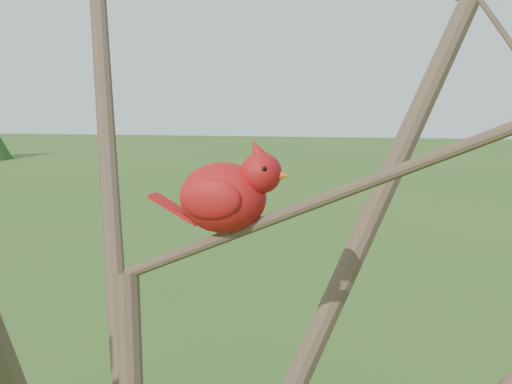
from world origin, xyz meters
TOP-DOWN VIEW (x-y plane):
  - crabapple_tree at (0.03, -0.02)m, footprint 2.35×2.05m
  - cardinal at (0.11, 0.09)m, footprint 0.21×0.11m
  - distant_trees at (-2.72, 25.47)m, footprint 42.31×15.13m

SIDE VIEW (x-z plane):
  - distant_trees at x=-2.72m, z-range -0.17..3.20m
  - cardinal at x=0.11m, z-range 2.00..2.15m
  - crabapple_tree at x=0.03m, z-range 0.65..3.60m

